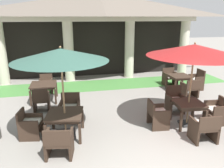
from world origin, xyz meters
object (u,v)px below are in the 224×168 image
object	(u,v)px
patio_chair_near_foreground_south	(59,142)
patio_chair_far_back_south	(190,88)
patio_chair_mid_right_north	(175,101)
patio_table_mid_right	(188,105)
patio_chair_far_back_north	(170,77)
patio_chair_mid_left_north	(46,84)
patio_chair_mid_right_east	(217,111)
patio_umbrella_mid_right	(194,50)
patio_table_far_back	(179,77)
patio_umbrella_near_foreground	(61,56)
patio_table_near_foreground	(65,116)
patio_chair_mid_right_west	(157,114)
patio_table_mid_left	(44,86)
patio_chair_near_foreground_west	(30,124)
patio_chair_mid_left_south	(41,100)
patio_chair_mid_right_south	(204,128)
patio_chair_near_foreground_north	(70,108)
patio_chair_far_back_east	(197,80)

from	to	relation	value
patio_chair_near_foreground_south	patio_chair_far_back_south	bearing A→B (deg)	39.96
patio_chair_near_foreground_south	patio_chair_mid_right_north	world-z (taller)	patio_chair_mid_right_north
patio_table_mid_right	patio_chair_far_back_north	distance (m)	4.31
patio_chair_mid_left_north	patio_chair_far_back_north	world-z (taller)	patio_chair_far_back_north
patio_chair_mid_right_east	patio_umbrella_mid_right	bearing A→B (deg)	90.00
patio_chair_mid_right_east	patio_table_far_back	size ratio (longest dim) A/B	0.92
patio_umbrella_near_foreground	patio_chair_far_back_south	world-z (taller)	patio_umbrella_near_foreground
patio_table_near_foreground	patio_chair_near_foreground_south	world-z (taller)	patio_chair_near_foreground_south
patio_chair_mid_left_north	patio_chair_far_back_south	bearing A→B (deg)	163.36
patio_chair_mid_left_north	patio_chair_mid_right_west	xyz separation A→B (m)	(3.54, -4.07, 0.02)
patio_table_mid_left	patio_chair_mid_right_north	world-z (taller)	patio_chair_mid_right_north
patio_chair_far_back_south	patio_table_far_back	bearing A→B (deg)	90.00
patio_chair_mid_left_north	patio_chair_mid_right_west	world-z (taller)	patio_chair_mid_right_west
patio_table_mid_left	patio_chair_near_foreground_west	bearing A→B (deg)	-93.85
patio_table_near_foreground	patio_chair_mid_left_south	size ratio (longest dim) A/B	1.21
patio_table_near_foreground	patio_chair_mid_left_south	bearing A→B (deg)	112.68
patio_chair_mid_left_north	patio_chair_mid_right_south	distance (m)	6.79
patio_chair_mid_right_west	patio_chair_mid_right_east	world-z (taller)	patio_chair_mid_right_west
patio_umbrella_mid_right	patio_chair_mid_right_north	bearing A→B (deg)	85.70
patio_table_near_foreground	patio_chair_far_back_south	bearing A→B (deg)	22.64
patio_table_mid_right	patio_chair_mid_right_south	distance (m)	1.02
patio_chair_near_foreground_north	patio_table_mid_right	size ratio (longest dim) A/B	0.98
patio_chair_far_back_east	patio_table_mid_right	bearing A→B (deg)	142.89
patio_chair_near_foreground_west	patio_chair_far_back_east	xyz separation A→B (m)	(7.06, 2.92, 0.05)
patio_table_mid_right	patio_umbrella_mid_right	distance (m)	1.70
patio_chair_mid_right_north	patio_chair_far_back_south	distance (m)	1.87
patio_table_mid_left	patio_chair_far_back_south	size ratio (longest dim) A/B	1.26
patio_chair_mid_right_west	patio_chair_far_back_south	xyz separation A→B (m)	(2.42, 2.19, -0.03)
patio_umbrella_near_foreground	patio_chair_near_foreground_north	distance (m)	2.14
patio_chair_near_foreground_south	patio_table_mid_left	bearing A→B (deg)	108.47
patio_umbrella_near_foreground	patio_table_mid_left	xyz separation A→B (m)	(-0.79, 2.99, -1.67)
patio_chair_near_foreground_north	patio_table_far_back	bearing A→B (deg)	-147.90
patio_chair_near_foreground_north	patio_chair_mid_left_north	bearing A→B (deg)	-63.41
patio_chair_mid_right_south	patio_chair_far_back_east	distance (m)	4.81
patio_chair_near_foreground_south	patio_chair_near_foreground_west	distance (m)	1.41
patio_chair_near_foreground_south	patio_chair_mid_right_west	size ratio (longest dim) A/B	0.97
patio_umbrella_near_foreground	patio_chair_far_back_east	xyz separation A→B (m)	(6.08, 3.08, -1.87)
patio_chair_mid_right_west	patio_chair_mid_right_east	distance (m)	1.97
patio_chair_near_foreground_west	patio_umbrella_mid_right	bearing A→B (deg)	96.31
patio_chair_mid_right_west	patio_chair_far_back_south	size ratio (longest dim) A/B	1.06
patio_chair_near_foreground_south	patio_chair_mid_left_north	bearing A→B (deg)	106.44
patio_chair_mid_right_west	patio_chair_far_back_east	world-z (taller)	patio_chair_far_back_east
patio_chair_far_back_north	patio_umbrella_mid_right	bearing A→B (deg)	70.02
patio_table_mid_left	patio_chair_far_back_east	bearing A→B (deg)	0.78
patio_chair_far_back_north	patio_chair_near_foreground_north	bearing A→B (deg)	29.94
patio_umbrella_near_foreground	patio_chair_mid_right_north	world-z (taller)	patio_umbrella_near_foreground
patio_chair_mid_left_north	patio_chair_far_back_south	distance (m)	6.25
patio_table_mid_left	patio_chair_mid_right_west	bearing A→B (deg)	-40.28
patio_chair_near_foreground_north	patio_chair_far_back_east	xyz separation A→B (m)	(5.91, 2.10, 0.02)
patio_chair_far_back_north	patio_table_mid_right	bearing A→B (deg)	70.02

